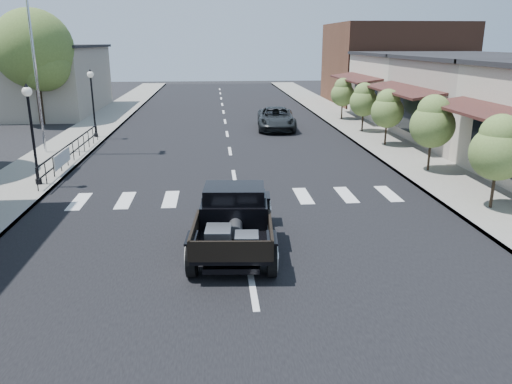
{
  "coord_description": "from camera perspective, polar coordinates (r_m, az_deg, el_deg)",
  "views": [
    {
      "loc": [
        -0.8,
        -13.2,
        5.43
      ],
      "look_at": [
        0.45,
        1.41,
        1.0
      ],
      "focal_mm": 35.0,
      "sensor_mm": 36.0,
      "label": 1
    }
  ],
  "objects": [
    {
      "name": "small_tree_e",
      "position": [
        36.3,
        9.84,
        10.4
      ],
      "size": [
        1.65,
        1.65,
        2.75
      ],
      "primitive_type": null,
      "color": "#567033",
      "rests_on": "sidewalk_right"
    },
    {
      "name": "road",
      "position": [
        28.73,
        -3.2,
        5.91
      ],
      "size": [
        14.0,
        80.0,
        0.02
      ],
      "primitive_type": "cube",
      "color": "black",
      "rests_on": "ground"
    },
    {
      "name": "lamp_post_c",
      "position": [
        30.17,
        -18.12,
        9.59
      ],
      "size": [
        0.36,
        0.36,
        3.82
      ],
      "primitive_type": null,
      "color": "black",
      "rests_on": "sidewalk_left"
    },
    {
      "name": "storefront_mid",
      "position": [
        30.76,
        26.44,
        9.16
      ],
      "size": [
        10.0,
        9.0,
        4.5
      ],
      "primitive_type": "cube",
      "color": "#A79C8C",
      "rests_on": "ground"
    },
    {
      "name": "sidewalk_left",
      "position": [
        29.72,
        -19.89,
        5.43
      ],
      "size": [
        3.0,
        80.0,
        0.15
      ],
      "primitive_type": "cube",
      "color": "gray",
      "rests_on": "ground"
    },
    {
      "name": "low_building_left",
      "position": [
        43.68,
        -24.35,
        11.52
      ],
      "size": [
        10.0,
        12.0,
        5.0
      ],
      "primitive_type": "cube",
      "color": "#AAA18F",
      "rests_on": "ground"
    },
    {
      "name": "ground",
      "position": [
        14.29,
        -1.31,
        -5.52
      ],
      "size": [
        120.0,
        120.0,
        0.0
      ],
      "primitive_type": "plane",
      "color": "black",
      "rests_on": "ground"
    },
    {
      "name": "small_tree_c",
      "position": [
        27.42,
        14.72,
        8.16
      ],
      "size": [
        1.7,
        1.7,
        2.83
      ],
      "primitive_type": null,
      "color": "#567033",
      "rests_on": "sidewalk_right"
    },
    {
      "name": "big_tree_far",
      "position": [
        37.13,
        -23.87,
        12.88
      ],
      "size": [
        5.15,
        5.15,
        7.56
      ],
      "primitive_type": null,
      "color": "#4F682C",
      "rests_on": "ground"
    },
    {
      "name": "banner",
      "position": [
        22.7,
        -21.2,
        2.99
      ],
      "size": [
        0.04,
        2.2,
        0.6
      ],
      "primitive_type": null,
      "color": "silver",
      "rests_on": "sidewalk_left"
    },
    {
      "name": "second_car",
      "position": [
        32.26,
        2.32,
        8.36
      ],
      "size": [
        2.68,
        5.17,
        1.39
      ],
      "primitive_type": "imported",
      "rotation": [
        0.0,
        0.0,
        -0.07
      ],
      "color": "black",
      "rests_on": "ground"
    },
    {
      "name": "sidewalk_right",
      "position": [
        30.17,
        13.24,
        6.15
      ],
      "size": [
        3.0,
        80.0,
        0.15
      ],
      "primitive_type": "cube",
      "color": "gray",
      "rests_on": "ground"
    },
    {
      "name": "hotrod_pickup",
      "position": [
        13.5,
        -2.51,
        -2.95
      ],
      "size": [
        2.71,
        5.17,
        1.73
      ],
      "primitive_type": null,
      "rotation": [
        0.0,
        0.0,
        -0.08
      ],
      "color": "black",
      "rests_on": "ground"
    },
    {
      "name": "road_markings",
      "position": [
        23.84,
        -2.83,
        3.63
      ],
      "size": [
        12.0,
        60.0,
        0.06
      ],
      "primitive_type": null,
      "color": "silver",
      "rests_on": "ground"
    },
    {
      "name": "storefront_far",
      "position": [
        38.71,
        19.62,
        11.15
      ],
      "size": [
        10.0,
        9.0,
        4.5
      ],
      "primitive_type": "cube",
      "color": "beige",
      "rests_on": "ground"
    },
    {
      "name": "small_tree_a",
      "position": [
        17.94,
        25.78,
        2.93
      ],
      "size": [
        1.79,
        1.79,
        2.98
      ],
      "primitive_type": null,
      "color": "#567033",
      "rests_on": "sidewalk_right"
    },
    {
      "name": "small_tree_b",
      "position": [
        22.31,
        19.4,
        6.22
      ],
      "size": [
        1.85,
        1.85,
        3.09
      ],
      "primitive_type": null,
      "color": "#567033",
      "rests_on": "sidewalk_right"
    },
    {
      "name": "flagpole",
      "position": [
        26.59,
        -24.56,
        18.05
      ],
      "size": [
        0.12,
        0.12,
        13.03
      ],
      "primitive_type": "cylinder",
      "color": "silver",
      "rests_on": "sidewalk_left"
    },
    {
      "name": "lamp_post_b",
      "position": [
        20.65,
        -24.17,
        5.96
      ],
      "size": [
        0.36,
        0.36,
        3.82
      ],
      "primitive_type": null,
      "color": "black",
      "rests_on": "sidewalk_left"
    },
    {
      "name": "small_tree_d",
      "position": [
        31.43,
        12.16,
        9.38
      ],
      "size": [
        1.69,
        1.69,
        2.82
      ],
      "primitive_type": null,
      "color": "#567033",
      "rests_on": "sidewalk_right"
    },
    {
      "name": "railing",
      "position": [
        24.56,
        -20.18,
        4.56
      ],
      "size": [
        0.08,
        10.0,
        1.0
      ],
      "primitive_type": null,
      "color": "black",
      "rests_on": "sidewalk_left"
    },
    {
      "name": "far_building_right",
      "position": [
        48.09,
        15.42,
        13.93
      ],
      "size": [
        11.0,
        10.0,
        7.0
      ],
      "primitive_type": "cube",
      "color": "brown",
      "rests_on": "ground"
    }
  ]
}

